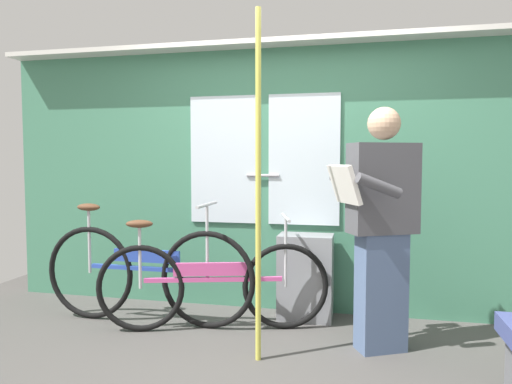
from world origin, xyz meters
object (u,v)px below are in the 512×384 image
(bicycle_near_door, at_px, (212,284))
(passenger_reading_newspaper, at_px, (381,224))
(bicycle_leaning_behind, at_px, (146,273))
(handrail_pole, at_px, (258,188))
(trash_bin_by_wall, at_px, (306,277))

(bicycle_near_door, xyz_separation_m, passenger_reading_newspaper, (1.23, -0.11, 0.51))
(bicycle_leaning_behind, relative_size, handrail_pole, 0.79)
(bicycle_leaning_behind, bearing_deg, trash_bin_by_wall, 18.22)
(bicycle_leaning_behind, xyz_separation_m, trash_bin_by_wall, (1.22, 0.39, -0.06))
(passenger_reading_newspaper, bearing_deg, trash_bin_by_wall, -70.13)
(bicycle_near_door, bearing_deg, passenger_reading_newspaper, -20.93)
(handrail_pole, bearing_deg, bicycle_near_door, 135.52)
(bicycle_near_door, distance_m, trash_bin_by_wall, 0.79)
(bicycle_near_door, relative_size, trash_bin_by_wall, 2.47)
(trash_bin_by_wall, bearing_deg, bicycle_near_door, -146.98)
(handrail_pole, bearing_deg, bicycle_leaning_behind, 154.49)
(bicycle_near_door, height_order, bicycle_leaning_behind, bicycle_leaning_behind)
(passenger_reading_newspaper, distance_m, handrail_pole, 0.88)
(bicycle_near_door, relative_size, passenger_reading_newspaper, 1.04)
(trash_bin_by_wall, bearing_deg, passenger_reading_newspaper, -43.83)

